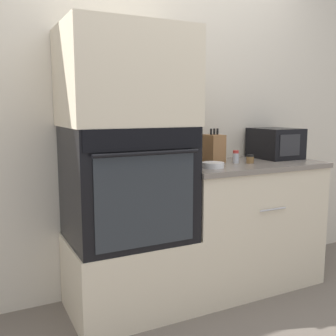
% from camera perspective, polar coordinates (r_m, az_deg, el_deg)
% --- Properties ---
extents(ground_plane, '(12.00, 12.00, 0.00)m').
position_cam_1_polar(ground_plane, '(2.71, 4.98, -20.59)').
color(ground_plane, '#6B6056').
extents(wall_back, '(8.00, 0.05, 2.50)m').
position_cam_1_polar(wall_back, '(2.92, -1.25, 7.23)').
color(wall_back, beige).
rests_on(wall_back, ground_plane).
extents(oven_cabinet_base, '(0.77, 0.60, 0.49)m').
position_cam_1_polar(oven_cabinet_base, '(2.69, -5.71, -15.00)').
color(oven_cabinet_base, beige).
rests_on(oven_cabinet_base, ground_plane).
extents(wall_oven, '(0.75, 0.64, 0.72)m').
position_cam_1_polar(wall_oven, '(2.50, -5.89, -2.20)').
color(wall_oven, black).
rests_on(wall_oven, oven_cabinet_base).
extents(oven_cabinet_upper, '(0.77, 0.60, 0.59)m').
position_cam_1_polar(oven_cabinet_upper, '(2.47, -6.15, 12.94)').
color(oven_cabinet_upper, beige).
rests_on(oven_cabinet_upper, wall_oven).
extents(counter_unit, '(1.11, 0.63, 0.93)m').
position_cam_1_polar(counter_unit, '(3.05, 10.93, -7.84)').
color(counter_unit, beige).
rests_on(counter_unit, ground_plane).
extents(microwave, '(0.32, 0.36, 0.24)m').
position_cam_1_polar(microwave, '(3.25, 15.31, 3.49)').
color(microwave, black).
rests_on(microwave, counter_unit).
extents(knife_block, '(0.11, 0.15, 0.25)m').
position_cam_1_polar(knife_block, '(2.92, 6.69, 2.87)').
color(knife_block, olive).
rests_on(knife_block, counter_unit).
extents(bowl, '(0.15, 0.15, 0.04)m').
position_cam_1_polar(bowl, '(2.64, 6.55, 0.45)').
color(bowl, white).
rests_on(bowl, counter_unit).
extents(condiment_jar_near, '(0.04, 0.04, 0.07)m').
position_cam_1_polar(condiment_jar_near, '(2.90, 1.89, 1.54)').
color(condiment_jar_near, silver).
rests_on(condiment_jar_near, counter_unit).
extents(condiment_jar_mid, '(0.05, 0.05, 0.09)m').
position_cam_1_polar(condiment_jar_mid, '(2.89, 9.80, 1.60)').
color(condiment_jar_mid, silver).
rests_on(condiment_jar_mid, counter_unit).
extents(condiment_jar_far, '(0.05, 0.05, 0.06)m').
position_cam_1_polar(condiment_jar_far, '(2.90, 11.83, 1.28)').
color(condiment_jar_far, brown).
rests_on(condiment_jar_far, counter_unit).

